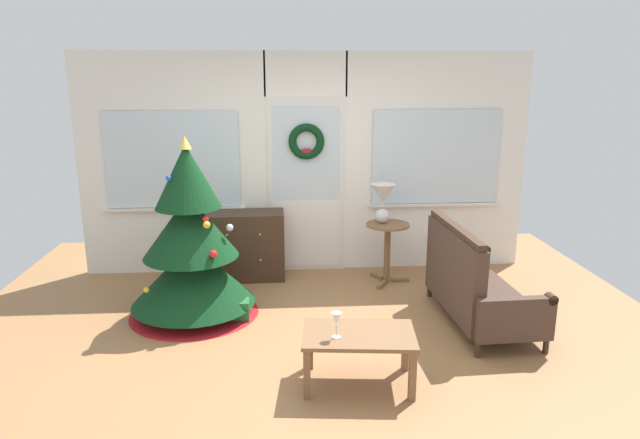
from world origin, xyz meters
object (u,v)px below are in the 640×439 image
settee_sofa (472,285)px  table_lamp (383,198)px  christmas_tree (191,251)px  gift_box (239,310)px  side_table (387,241)px  coffee_table (359,341)px  wine_glass (336,320)px  dresser_cabinet (245,245)px

settee_sofa → table_lamp: (-0.66, 1.16, 0.60)m
christmas_tree → gift_box: size_ratio=9.19×
christmas_tree → side_table: bearing=19.5°
gift_box → side_table: bearing=29.2°
coffee_table → wine_glass: size_ratio=4.56×
christmas_tree → settee_sofa: (2.65, -0.40, -0.27)m
christmas_tree → wine_glass: size_ratio=8.97×
settee_sofa → gift_box: size_ratio=7.87×
wine_glass → dresser_cabinet: bearing=108.1°
wine_glass → side_table: bearing=70.1°
christmas_tree → coffee_table: size_ratio=1.97×
coffee_table → wine_glass: (-0.18, -0.06, 0.20)m
wine_glass → christmas_tree: bearing=130.3°
table_lamp → wine_glass: (-0.74, -2.25, -0.41)m
coffee_table → gift_box: coffee_table is taller
christmas_tree → dresser_cabinet: 1.12m
settee_sofa → wine_glass: bearing=-142.2°
settee_sofa → wine_glass: size_ratio=7.68×
dresser_cabinet → side_table: bearing=-9.3°
table_lamp → wine_glass: size_ratio=2.26×
settee_sofa → table_lamp: bearing=119.4°
settee_sofa → coffee_table: bearing=-140.0°
dresser_cabinet → side_table: size_ratio=1.32×
coffee_table → christmas_tree: bearing=135.2°
side_table → dresser_cabinet: bearing=170.7°
table_lamp → gift_box: 2.00m
dresser_cabinet → side_table: 1.63m
christmas_tree → settee_sofa: christmas_tree is taller
christmas_tree → coffee_table: (1.43, -1.42, -0.29)m
wine_glass → gift_box: bearing=121.5°
christmas_tree → table_lamp: christmas_tree is taller
gift_box → coffee_table: bearing=-52.0°
side_table → gift_box: (-1.60, -0.89, -0.39)m
christmas_tree → wine_glass: (1.26, -1.48, -0.09)m
settee_sofa → wine_glass: settee_sofa is taller
table_lamp → wine_glass: 2.40m
side_table → coffee_table: side_table is taller
gift_box → wine_glass: bearing=-58.5°
christmas_tree → table_lamp: (1.99, 0.77, 0.32)m
christmas_tree → side_table: size_ratio=2.55×
coffee_table → table_lamp: bearing=75.6°
dresser_cabinet → table_lamp: 1.66m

